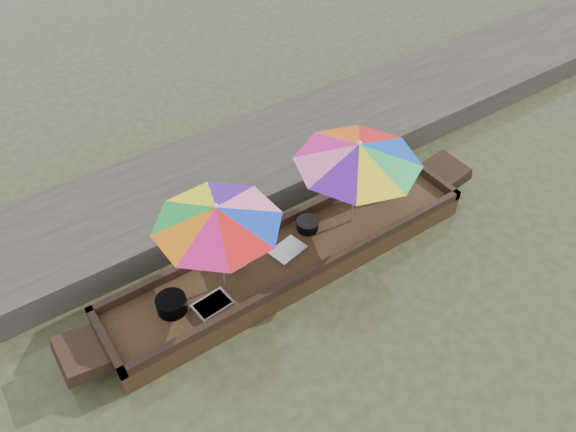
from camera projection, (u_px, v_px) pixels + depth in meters
water at (292, 266)px, 8.64m from camera, size 80.00×80.00×0.00m
dock at (220, 178)px, 9.78m from camera, size 22.00×2.20×0.50m
boat_hull at (292, 259)px, 8.52m from camera, size 5.89×1.20×0.35m
cooking_pot at (172, 304)px, 7.55m from camera, size 0.41×0.41×0.22m
tray_crayfish at (213, 306)px, 7.61m from camera, size 0.54×0.40×0.09m
tray_scallop at (288, 251)px, 8.36m from camera, size 0.57×0.45×0.06m
charcoal_grill at (308, 225)px, 8.68m from camera, size 0.33×0.33×0.16m
supply_bag at (234, 259)px, 8.11m from camera, size 0.29×0.23×0.26m
vendor at (384, 167)px, 8.95m from camera, size 0.63×0.50×1.13m
umbrella_bow at (221, 247)px, 7.39m from camera, size 2.17×2.17×1.55m
umbrella_stern at (355, 184)px, 8.32m from camera, size 2.02×2.02×1.55m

